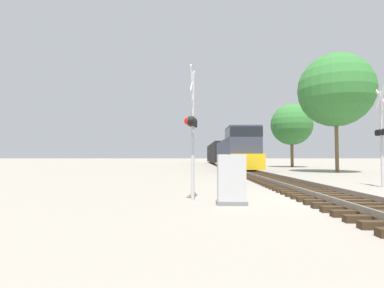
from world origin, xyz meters
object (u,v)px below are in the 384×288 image
Objects in this scene: relay_cabinet at (231,180)px; crossing_signal_near at (192,125)px; freight_train at (222,153)px; tree_mid_background at (292,125)px; tree_far_right at (336,90)px; crossing_signal_far at (382,133)px.

crossing_signal_near is at bearing 145.28° from relay_cabinet.
freight_train is 5.63× the size of tree_mid_background.
freight_train is 12.82m from tree_mid_background.
tree_far_right is at bearing 56.71° from relay_cabinet.
crossing_signal_near is (-4.68, -39.12, 0.56)m from freight_train.
crossing_signal_far is 0.44× the size of tree_far_right.
relay_cabinet is (-3.48, -39.95, -1.20)m from freight_train.
crossing_signal_near is 0.94× the size of crossing_signal_far.
crossing_signal_far is at bearing 33.14° from relay_cabinet.
freight_train is at bearing 110.63° from tree_far_right.
crossing_signal_near is 33.38m from tree_mid_background.
relay_cabinet is (1.21, -0.84, -1.76)m from crossing_signal_near.
crossing_signal_near is at bearing -127.21° from tree_far_right.
relay_cabinet is 22.48m from tree_far_right.
crossing_signal_near is 0.52× the size of tree_mid_background.
tree_mid_background is (13.31, 30.44, 3.24)m from crossing_signal_near.
tree_mid_background is at bearing 164.52° from crossing_signal_near.
tree_far_right is at bearing -9.32° from crossing_signal_far.
freight_train is 39.40m from crossing_signal_near.
tree_far_right is 1.26× the size of tree_mid_background.
tree_mid_background is at bearing -45.18° from freight_train.
relay_cabinet is at bearing 63.42° from crossing_signal_near.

